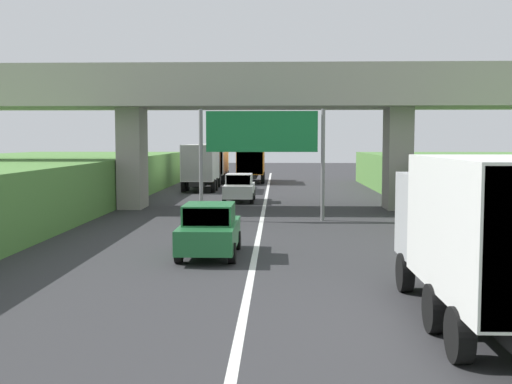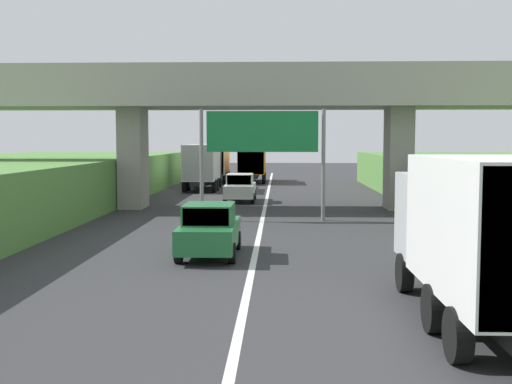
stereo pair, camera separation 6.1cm
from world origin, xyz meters
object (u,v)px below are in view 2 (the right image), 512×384
object	(u,v)px
truck_orange	(252,161)
overhead_highway_sign	(262,139)
truck_black	(203,164)
truck_yellow	(214,161)
truck_silver	(482,231)
construction_barrel_2	(461,243)
car_green	(209,230)
car_white	(240,188)
construction_barrel_3	(421,222)

from	to	relation	value
truck_orange	overhead_highway_sign	bearing A→B (deg)	-86.63
truck_black	truck_yellow	bearing A→B (deg)	90.00
truck_silver	construction_barrel_2	bearing A→B (deg)	76.88
truck_yellow	car_green	world-z (taller)	truck_yellow
car_white	construction_barrel_2	world-z (taller)	car_white
truck_black	truck_silver	bearing A→B (deg)	-74.23
truck_silver	truck_yellow	bearing A→B (deg)	102.79
truck_orange	construction_barrel_3	xyz separation A→B (m)	(8.11, -31.14, -1.47)
car_white	car_green	bearing A→B (deg)	-89.61
truck_yellow	car_green	xyz separation A→B (m)	(3.47, -35.78, -1.08)
truck_yellow	truck_orange	xyz separation A→B (m)	(3.35, 0.62, 0.00)
car_green	construction_barrel_2	size ratio (longest dim) A/B	4.56
truck_silver	truck_black	bearing A→B (deg)	105.77
truck_silver	construction_barrel_2	xyz separation A→B (m)	(1.75, 7.52, -1.47)
construction_barrel_2	truck_orange	bearing A→B (deg)	102.75
truck_yellow	truck_black	size ratio (longest dim) A/B	1.00
truck_black	construction_barrel_3	xyz separation A→B (m)	(11.46, -22.04, -1.47)
truck_silver	truck_orange	distance (m)	44.35
car_white	construction_barrel_3	world-z (taller)	car_white
overhead_highway_sign	construction_barrel_2	bearing A→B (deg)	-54.34
truck_orange	truck_black	xyz separation A→B (m)	(-3.35, -9.10, 0.00)
car_green	construction_barrel_2	distance (m)	8.11
truck_yellow	car_white	distance (m)	17.85
car_green	truck_yellow	bearing A→B (deg)	95.55
overhead_highway_sign	construction_barrel_2	xyz separation A→B (m)	(6.63, -9.24, -3.38)
construction_barrel_2	truck_yellow	bearing A→B (deg)	107.94
truck_yellow	construction_barrel_2	world-z (taller)	truck_yellow
truck_silver	truck_orange	xyz separation A→B (m)	(-6.48, 43.87, 0.00)
truck_yellow	truck_silver	bearing A→B (deg)	-77.21
truck_orange	construction_barrel_2	xyz separation A→B (m)	(8.23, -36.36, -1.47)
truck_orange	construction_barrel_3	size ratio (longest dim) A/B	8.11
truck_black	construction_barrel_2	bearing A→B (deg)	-66.99
car_white	construction_barrel_3	size ratio (longest dim) A/B	4.56
overhead_highway_sign	truck_silver	bearing A→B (deg)	-73.76
car_white	construction_barrel_3	distance (m)	15.34
truck_orange	construction_barrel_3	world-z (taller)	truck_orange
truck_orange	construction_barrel_3	distance (m)	32.21
overhead_highway_sign	truck_black	size ratio (longest dim) A/B	0.81
truck_orange	truck_yellow	bearing A→B (deg)	-169.48
truck_black	car_green	xyz separation A→B (m)	(3.47, -27.30, -1.08)
truck_silver	truck_orange	bearing A→B (deg)	98.40
truck_black	car_green	distance (m)	27.54
truck_yellow	truck_orange	size ratio (longest dim) A/B	1.00
truck_yellow	car_green	size ratio (longest dim) A/B	1.78
truck_silver	car_white	world-z (taller)	truck_silver
overhead_highway_sign	car_green	distance (m)	9.86
car_white	truck_black	bearing A→B (deg)	110.37
truck_orange	construction_barrel_2	bearing A→B (deg)	-77.25
overhead_highway_sign	construction_barrel_2	world-z (taller)	overhead_highway_sign
car_green	car_white	distance (m)	18.28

